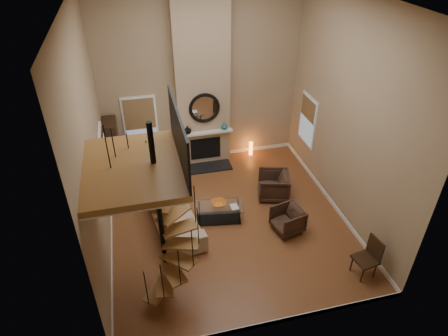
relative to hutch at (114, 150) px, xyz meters
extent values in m
cube|color=#93592F|center=(2.78, -2.77, -0.95)|extent=(6.00, 6.50, 0.01)
cube|color=tan|center=(2.78, 0.48, 1.80)|extent=(6.00, 0.02, 5.50)
cube|color=tan|center=(2.78, -6.02, 1.80)|extent=(6.00, 0.02, 5.50)
cube|color=tan|center=(-0.22, -2.77, 1.80)|extent=(0.02, 6.50, 5.50)
cube|color=tan|center=(5.78, -2.77, 1.80)|extent=(0.02, 6.50, 5.50)
cube|color=white|center=(2.78, 0.47, -0.89)|extent=(6.00, 0.02, 0.12)
cube|color=white|center=(2.78, -6.01, -0.89)|extent=(6.00, 0.02, 0.12)
cube|color=white|center=(-0.21, -2.77, -0.89)|extent=(0.02, 6.50, 0.12)
cube|color=white|center=(5.77, -2.77, -0.89)|extent=(0.02, 6.50, 0.12)
cube|color=tan|center=(2.78, 0.29, 1.80)|extent=(1.60, 0.38, 5.50)
cube|color=black|center=(2.78, -0.20, -0.93)|extent=(1.50, 0.60, 0.04)
cube|color=black|center=(2.78, 0.09, -0.40)|extent=(0.95, 0.02, 0.72)
cube|color=white|center=(2.78, 0.01, 0.20)|extent=(1.70, 0.18, 0.06)
torus|color=black|center=(2.78, 0.07, 1.00)|extent=(0.94, 0.10, 0.94)
cylinder|color=white|center=(2.78, 0.08, 1.00)|extent=(0.80, 0.01, 0.80)
imported|color=black|center=(2.23, 0.05, 0.35)|extent=(0.24, 0.24, 0.25)
imported|color=#1B6160|center=(3.38, 0.05, 0.33)|extent=(0.20, 0.20, 0.21)
cube|color=white|center=(0.88, 0.46, 0.65)|extent=(1.02, 0.04, 1.52)
cube|color=#8C9EB2|center=(0.88, 0.43, 0.65)|extent=(0.90, 0.01, 1.40)
cube|color=olive|center=(0.88, 0.42, 0.86)|extent=(0.90, 0.01, 0.98)
cube|color=white|center=(5.76, -0.77, 0.65)|extent=(0.04, 1.02, 1.52)
cube|color=#8C9EB2|center=(5.74, -0.77, 0.65)|extent=(0.01, 0.90, 1.40)
cube|color=olive|center=(5.72, -0.77, 1.03)|extent=(0.01, 0.90, 0.63)
cube|color=white|center=(-0.19, -0.97, 0.10)|extent=(0.06, 1.05, 2.16)
cube|color=#321E10|center=(-0.15, -0.97, 0.07)|extent=(0.05, 0.90, 2.05)
cube|color=#8C9EB2|center=(-0.12, -0.97, 0.50)|extent=(0.01, 0.60, 0.90)
cube|color=#9B6832|center=(0.63, -4.57, 2.23)|extent=(1.70, 2.20, 0.12)
cube|color=white|center=(0.63, -4.57, 2.16)|extent=(1.70, 2.20, 0.03)
cube|color=black|center=(1.45, -4.57, 2.76)|extent=(0.04, 2.20, 0.94)
cylinder|color=black|center=(0.98, -4.57, 1.06)|extent=(0.10, 0.10, 4.02)
cube|color=#9B6832|center=(0.76, -4.86, -0.69)|extent=(0.71, 0.78, 0.04)
cylinder|color=black|center=(0.54, -5.14, -0.22)|extent=(0.02, 0.02, 0.94)
cube|color=#9B6832|center=(0.92, -4.93, -0.43)|extent=(0.46, 0.77, 0.04)
cylinder|color=black|center=(0.86, -5.28, 0.04)|extent=(0.02, 0.02, 0.94)
cube|color=#9B6832|center=(1.09, -4.92, -0.17)|extent=(0.55, 0.79, 0.04)
cylinder|color=black|center=(1.20, -5.26, 0.30)|extent=(0.02, 0.02, 0.94)
cube|color=#9B6832|center=(1.24, -4.82, 0.09)|extent=(0.75, 0.74, 0.04)
cylinder|color=black|center=(1.50, -5.07, 0.56)|extent=(0.02, 0.02, 0.94)
cube|color=#9B6832|center=(1.33, -4.67, 0.35)|extent=(0.79, 0.53, 0.04)
cylinder|color=black|center=(1.67, -4.77, 0.82)|extent=(0.02, 0.02, 0.94)
cube|color=#9B6832|center=(1.33, -4.50, 0.61)|extent=(0.77, 0.48, 0.04)
cylinder|color=black|center=(1.69, -4.42, 1.08)|extent=(0.02, 0.02, 0.94)
cube|color=#9B6832|center=(1.26, -4.34, 0.87)|extent=(0.77, 0.72, 0.04)
cylinder|color=black|center=(1.53, -4.11, 1.34)|extent=(0.02, 0.02, 0.94)
cube|color=#9B6832|center=(1.12, -4.24, 1.13)|extent=(0.58, 0.79, 0.04)
cylinder|color=black|center=(1.25, -3.91, 1.60)|extent=(0.02, 0.02, 0.94)
cube|color=#9B6832|center=(0.94, -4.22, 1.39)|extent=(0.41, 0.75, 0.04)
cylinder|color=black|center=(0.91, -3.86, 1.86)|extent=(0.02, 0.02, 0.94)
cube|color=#9B6832|center=(0.78, -4.28, 1.65)|extent=(0.68, 0.79, 0.04)
cylinder|color=black|center=(0.58, -3.98, 2.12)|extent=(0.02, 0.02, 0.94)
cube|color=#9B6832|center=(0.66, -4.41, 1.91)|extent=(0.80, 0.64, 0.04)
cylinder|color=black|center=(0.35, -4.24, 2.38)|extent=(0.02, 0.02, 0.94)
cube|color=#9B6832|center=(0.62, -4.57, 2.17)|extent=(0.72, 0.34, 0.04)
cylinder|color=black|center=(0.26, -4.57, 2.64)|extent=(0.02, 0.02, 0.94)
cube|color=#321E10|center=(0.00, 0.00, 0.00)|extent=(0.39, 0.83, 1.86)
imported|color=tan|center=(1.39, -2.62, -0.55)|extent=(1.30, 2.62, 0.73)
imported|color=#3C271B|center=(4.38, -2.08, -0.60)|extent=(1.06, 1.04, 0.78)
imported|color=#3C271B|center=(4.22, -3.50, -0.60)|extent=(0.85, 0.83, 0.65)
cube|color=silver|center=(2.58, -2.69, -0.51)|extent=(1.32, 0.81, 0.02)
cube|color=black|center=(2.58, -2.69, -0.92)|extent=(1.20, 0.69, 0.02)
cylinder|color=black|center=(2.03, -2.82, -0.73)|extent=(0.04, 0.04, 0.45)
cylinder|color=black|center=(3.05, -2.99, -0.73)|extent=(0.04, 0.04, 0.45)
cylinder|color=black|center=(2.10, -2.39, -0.73)|extent=(0.04, 0.04, 0.45)
cylinder|color=black|center=(3.12, -2.56, -0.73)|extent=(0.04, 0.04, 0.45)
imported|color=orange|center=(2.58, -2.64, -0.45)|extent=(0.38, 0.38, 0.09)
imported|color=gray|center=(2.93, -2.84, -0.49)|extent=(0.19, 0.26, 0.02)
cylinder|color=black|center=(1.61, -0.83, -0.93)|extent=(0.36, 0.36, 0.03)
cylinder|color=black|center=(1.61, -0.83, -0.15)|extent=(0.04, 0.04, 1.54)
cylinder|color=#F2E5C6|center=(1.61, -0.83, 0.60)|extent=(0.40, 0.40, 0.32)
cylinder|color=orange|center=(4.33, 0.21, -0.70)|extent=(0.13, 0.13, 0.45)
cube|color=#321E10|center=(5.29, -5.26, -0.51)|extent=(0.54, 0.54, 0.05)
cube|color=#321E10|center=(5.49, -5.23, -0.25)|extent=(0.12, 0.45, 0.56)
cylinder|color=#321E10|center=(5.14, -5.47, -0.74)|extent=(0.04, 0.04, 0.45)
cylinder|color=#321E10|center=(5.50, -5.41, -0.74)|extent=(0.04, 0.04, 0.45)
cylinder|color=#321E10|center=(5.08, -5.11, -0.74)|extent=(0.04, 0.04, 0.45)
cylinder|color=#321E10|center=(5.44, -5.06, -0.74)|extent=(0.04, 0.04, 0.45)
camera|label=1|loc=(0.82, -10.39, 5.99)|focal=31.39mm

